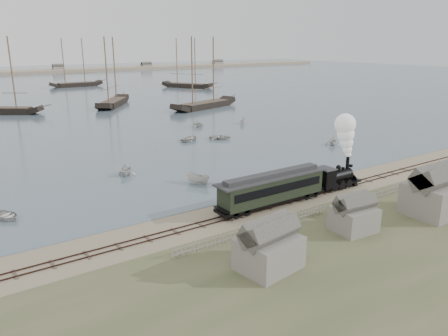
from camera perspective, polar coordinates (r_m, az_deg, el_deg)
ground at (r=53.20m, az=5.06°, el=-4.26°), size 600.00×600.00×0.00m
harbor_water at (r=211.54m, az=-26.01°, el=9.59°), size 600.00×336.00×0.06m
rail_track at (r=51.76m, az=6.46°, el=-4.85°), size 120.00×1.80×0.16m
picket_fence_west at (r=44.39m, az=4.28°, el=-8.54°), size 19.00×0.10×1.20m
picket_fence_east at (r=57.15m, az=19.70°, el=-3.72°), size 15.00×0.10×1.20m
shed_left at (r=38.27m, az=5.82°, el=-12.87°), size 5.00×4.00×4.10m
shed_mid at (r=46.76m, az=16.44°, el=-7.87°), size 4.00×3.50×3.60m
shed_right at (r=54.34m, az=25.53°, el=-5.41°), size 6.00×5.00×5.10m
locomotive at (r=58.65m, az=15.45°, el=1.58°), size 7.52×2.81×9.37m
passenger_coach at (r=50.85m, az=6.31°, el=-2.58°), size 14.73×2.84×3.58m
beached_dinghy at (r=50.78m, az=1.24°, el=-4.68°), size 3.55×4.62×0.89m
rowboat_0 at (r=53.03m, az=-26.63°, el=-5.55°), size 4.59×4.06×0.79m
rowboat_1 at (r=64.03m, az=-12.70°, el=-0.20°), size 4.13×4.18×1.67m
rowboat_2 at (r=58.97m, az=-3.54°, el=-1.38°), size 3.83×2.93×1.40m
rowboat_3 at (r=85.75m, az=-0.52°, el=4.07°), size 5.14×5.29×0.89m
rowboat_4 at (r=83.36m, az=14.02°, el=3.48°), size 3.76×3.92×1.59m
rowboat_5 at (r=102.23m, az=2.41°, el=6.13°), size 3.24×2.89×1.23m
rowboat_7 at (r=98.50m, az=-3.42°, el=5.86°), size 3.87×3.61×1.65m
rowboat_8 at (r=84.78m, az=-4.46°, el=3.89°), size 4.60×5.28×0.91m
schooner_3 at (r=134.54m, az=-14.53°, el=12.10°), size 17.00×20.66×20.00m
schooner_4 at (r=126.11m, az=-2.61°, el=12.34°), size 24.45×12.47×20.00m
schooner_5 at (r=184.25m, az=-4.89°, el=13.52°), size 15.70×21.95×20.00m
schooner_8 at (r=197.81m, az=-18.95°, el=12.91°), size 21.73×5.62×20.00m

